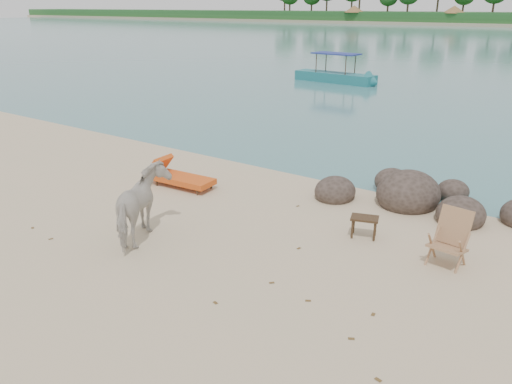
# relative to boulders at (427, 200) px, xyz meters

# --- Properties ---
(boulders) EXTENTS (6.34, 2.94, 1.18)m
(boulders) POSITION_rel_boulders_xyz_m (0.00, 0.00, 0.00)
(boulders) COLOR #322821
(boulders) RESTS_ON ground
(cow) EXTENTS (1.64, 2.03, 1.56)m
(cow) POSITION_rel_boulders_xyz_m (-4.40, -5.33, 0.57)
(cow) COLOR beige
(cow) RESTS_ON ground
(side_table) EXTENTS (0.67, 0.54, 0.47)m
(side_table) POSITION_rel_boulders_xyz_m (-0.58, -2.51, 0.02)
(side_table) COLOR black
(side_table) RESTS_ON ground
(lounge_chair) EXTENTS (2.26, 0.92, 0.67)m
(lounge_chair) POSITION_rel_boulders_xyz_m (-6.00, -2.41, 0.12)
(lounge_chair) COLOR red
(lounge_chair) RESTS_ON ground
(deck_chair) EXTENTS (0.78, 0.84, 1.08)m
(deck_chair) POSITION_rel_boulders_xyz_m (1.24, -2.75, 0.32)
(deck_chair) COLOR #AA7C55
(deck_chair) RESTS_ON ground
(boat_near) EXTENTS (6.38, 1.91, 3.06)m
(boat_near) POSITION_rel_boulders_xyz_m (-12.05, 18.76, 1.31)
(boat_near) COLOR #1E6C73
(boat_near) RESTS_ON water
(dead_leaves) EXTENTS (8.48, 6.01, 0.00)m
(dead_leaves) POSITION_rel_boulders_xyz_m (-1.53, -5.54, -0.21)
(dead_leaves) COLOR brown
(dead_leaves) RESTS_ON ground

